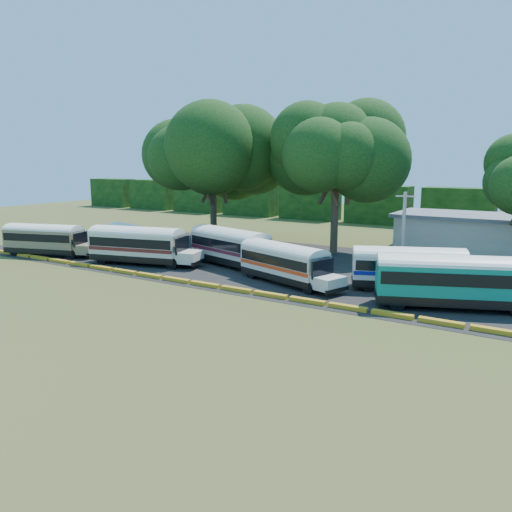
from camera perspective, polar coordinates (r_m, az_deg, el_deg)
The scene contains 15 objects.
ground at distance 40.06m, azimuth -8.39°, elevation -3.47°, with size 160.00×160.00×0.00m, color #394A18.
asphalt_strip at distance 49.09m, azimuth 1.56°, elevation -0.71°, with size 64.00×24.00×0.02m, color black.
curb at distance 40.77m, azimuth -7.49°, elevation -2.98°, with size 53.70×0.45×0.30m.
terminal_building at distance 60.51m, azimuth 24.70°, elevation 2.43°, with size 19.00×9.00×4.00m.
treeline_backdrop at distance 81.85m, azimuth 13.81°, elevation 5.71°, with size 130.00×4.00×6.00m.
bus_beige at distance 56.69m, azimuth -22.90°, elevation 1.94°, with size 10.38×5.29×3.32m.
bus_red at distance 55.68m, azimuth -13.91°, elevation 2.15°, with size 9.46×4.89×3.03m.
bus_cream_west at distance 49.08m, azimuth -13.23°, elevation 1.44°, with size 11.42×5.26×3.65m.
bus_cream_east at distance 47.02m, azimuth -2.85°, elevation 1.27°, with size 11.19×5.68×3.58m.
bus_white_red at distance 40.36m, azimuth 3.36°, elevation -0.57°, with size 10.21×5.48×3.27m.
bus_white_blue at distance 39.93m, azimuth 17.29°, elevation -1.10°, with size 10.38×6.19×3.35m.
bus_teal at distance 35.80m, azimuth 21.26°, elevation -2.37°, with size 11.30×6.62×3.64m.
tree_west at distance 61.26m, azimuth -5.00°, elevation 11.45°, with size 13.36×13.36×15.47m.
tree_center at distance 54.00m, azimuth 9.20°, elevation 12.49°, with size 11.53×11.53×15.80m.
utility_pole at distance 44.84m, azimuth 16.47°, elevation 2.56°, with size 1.60×0.30×7.21m.
Camera 1 is at (25.19, -29.58, 9.77)m, focal length 35.00 mm.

